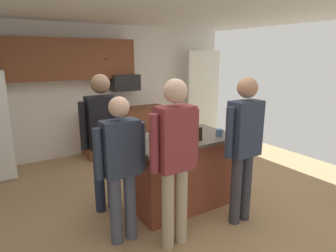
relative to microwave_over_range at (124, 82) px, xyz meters
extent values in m
plane|color=tan|center=(-0.60, -2.50, -1.45)|extent=(7.04, 7.04, 0.00)
plane|color=white|center=(-0.60, -2.50, 1.15)|extent=(7.04, 7.04, 0.00)
cube|color=white|center=(-0.60, 0.30, -0.15)|extent=(6.40, 0.10, 2.60)
cube|color=white|center=(2.00, -0.10, -0.35)|extent=(0.90, 0.06, 2.00)
cube|color=brown|center=(-1.00, 0.10, 0.47)|extent=(2.40, 0.35, 0.75)
sphere|color=#4C3823|center=(-0.40, -0.09, 0.48)|extent=(0.04, 0.04, 0.04)
cube|color=brown|center=(0.00, -0.02, -1.00)|extent=(1.80, 0.60, 0.90)
sphere|color=#4C3823|center=(0.45, -0.33, -1.00)|extent=(0.04, 0.04, 0.04)
cube|color=black|center=(0.00, 0.00, 0.00)|extent=(0.56, 0.40, 0.32)
cube|color=brown|center=(-0.36, -2.56, -0.99)|extent=(1.27, 0.72, 0.92)
cube|color=#60564C|center=(-0.36, -2.56, -0.51)|extent=(1.41, 0.86, 0.04)
cylinder|color=#4C5166|center=(-1.41, -2.88, -1.06)|extent=(0.13, 0.13, 0.78)
cylinder|color=#4C5166|center=(-1.24, -2.88, -1.06)|extent=(0.13, 0.13, 0.78)
cube|color=#2D384C|center=(-1.33, -2.88, -0.38)|extent=(0.38, 0.22, 0.58)
sphere|color=beige|center=(-1.33, -2.88, 0.05)|extent=(0.21, 0.21, 0.21)
cylinder|color=#2D384C|center=(-1.57, -2.88, -0.40)|extent=(0.09, 0.09, 0.53)
cylinder|color=#2D384C|center=(-1.09, -2.88, -0.40)|extent=(0.09, 0.09, 0.53)
cylinder|color=#232D4C|center=(-1.33, -2.14, -1.02)|extent=(0.13, 0.13, 0.87)
cylinder|color=#232D4C|center=(-1.16, -2.14, -1.02)|extent=(0.13, 0.13, 0.87)
cube|color=black|center=(-1.25, -2.14, -0.26)|extent=(0.38, 0.22, 0.65)
sphere|color=#8C664C|center=(-1.25, -2.14, 0.21)|extent=(0.23, 0.23, 0.23)
cylinder|color=black|center=(-1.49, -2.14, -0.28)|extent=(0.09, 0.09, 0.59)
cylinder|color=black|center=(-1.01, -2.14, -0.28)|extent=(0.09, 0.09, 0.59)
cylinder|color=tan|center=(-0.98, -3.24, -1.02)|extent=(0.13, 0.13, 0.87)
cylinder|color=tan|center=(-0.81, -3.24, -1.02)|extent=(0.13, 0.13, 0.87)
cube|color=maroon|center=(-0.89, -3.24, -0.25)|extent=(0.38, 0.22, 0.65)
sphere|color=beige|center=(-0.89, -3.24, 0.22)|extent=(0.24, 0.24, 0.24)
cylinder|color=maroon|center=(-1.13, -3.24, -0.27)|extent=(0.09, 0.09, 0.59)
cylinder|color=maroon|center=(-0.65, -3.24, -0.27)|extent=(0.09, 0.09, 0.59)
cylinder|color=#383842|center=(-0.04, -3.28, -1.02)|extent=(0.13, 0.13, 0.86)
cylinder|color=#383842|center=(0.13, -3.28, -1.02)|extent=(0.13, 0.13, 0.86)
cube|color=#2D384C|center=(0.04, -3.28, -0.27)|extent=(0.38, 0.22, 0.64)
sphere|color=tan|center=(0.04, -3.28, 0.20)|extent=(0.23, 0.23, 0.23)
cylinder|color=#2D384C|center=(-0.20, -3.28, -0.29)|extent=(0.09, 0.09, 0.58)
cylinder|color=#2D384C|center=(0.28, -3.28, -0.29)|extent=(0.09, 0.09, 0.58)
cylinder|color=black|center=(-0.77, -2.54, -0.41)|extent=(0.07, 0.07, 0.15)
cylinder|color=#4C6B99|center=(0.09, -2.80, -0.44)|extent=(0.09, 0.09, 0.10)
torus|color=#4C6B99|center=(0.14, -2.80, -0.43)|extent=(0.06, 0.01, 0.06)
cylinder|color=black|center=(-0.24, -2.81, -0.40)|extent=(0.06, 0.06, 0.16)
cube|color=#B7B7BC|center=(-0.45, -2.46, -0.48)|extent=(0.44, 0.30, 0.02)
cube|color=#A8A8AD|center=(-0.45, -2.46, -0.46)|extent=(0.44, 0.30, 0.02)
camera|label=1|loc=(-2.42, -5.54, 0.56)|focal=30.94mm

